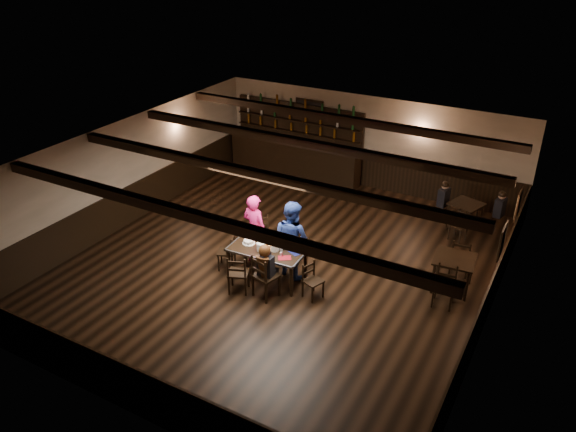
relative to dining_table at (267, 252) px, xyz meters
The scene contains 25 objects.
ground 0.97m from the dining_table, 90.09° to the left, with size 10.00×10.00×0.00m, color black.
room_shell 1.29m from the dining_table, 89.36° to the left, with size 9.02×10.02×2.71m.
dining_table is the anchor object (origin of this frame).
chair_near_left 0.80m from the dining_table, 109.78° to the right, with size 0.53×0.52×0.89m.
chair_near_right 0.70m from the dining_table, 66.15° to the right, with size 0.57×0.55×0.99m.
chair_end_left 0.99m from the dining_table, behind, with size 0.49×0.50×0.83m.
chair_end_right 1.13m from the dining_table, ahead, with size 0.45×0.46×0.77m.
chair_far_pushed 1.40m from the dining_table, 125.59° to the left, with size 0.52×0.52×0.81m.
woman_pink 0.79m from the dining_table, 141.07° to the left, with size 0.61×0.40×1.67m, color #E82976.
man_blue 0.62m from the dining_table, 55.12° to the left, with size 0.85×0.66×1.74m, color navy.
seated_person 0.66m from the dining_table, 61.90° to the right, with size 0.33×0.49×0.79m.
cake 0.48m from the dining_table, behind, with size 0.27×0.27×0.09m.
plate_stack_a 0.21m from the dining_table, 134.98° to the right, with size 0.19×0.19×0.18m, color white.
plate_stack_b 0.26m from the dining_table, 15.61° to the left, with size 0.18×0.18×0.22m, color white.
tea_light 0.17m from the dining_table, 96.90° to the left, with size 0.06×0.06×0.06m.
salt_shaker 0.42m from the dining_table, 11.52° to the right, with size 0.03×0.03×0.08m, color silver.
pepper_shaker 0.41m from the dining_table, ahead, with size 0.03×0.03×0.09m, color #A5A8AD.
drink_glass 0.34m from the dining_table, 24.26° to the left, with size 0.08×0.08×0.12m, color silver.
menu_red 0.52m from the dining_table, 13.25° to the right, with size 0.27×0.19×0.00m, color maroon.
menu_blue 0.62m from the dining_table, 16.82° to the left, with size 0.27×0.19×0.00m, color #0E1248.
bar_counter 5.84m from the dining_table, 112.23° to the left, with size 4.37×0.70×2.20m.
back_table_a 3.93m from the dining_table, 23.80° to the left, with size 0.89×0.89×0.75m.
back_table_b 5.37m from the dining_table, 53.55° to the left, with size 0.90×0.90×0.75m.
bg_patron_left 5.18m from the dining_table, 60.11° to the left, with size 0.27×0.36×0.68m.
bg_patron_right 6.05m from the dining_table, 49.25° to the left, with size 0.26×0.36×0.68m.
Camera 1 is at (5.38, -9.45, 6.87)m, focal length 35.00 mm.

